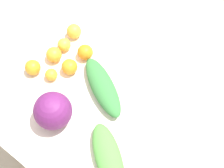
% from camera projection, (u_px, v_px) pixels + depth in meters
% --- Properties ---
extents(ground_plane, '(8.00, 8.00, 0.00)m').
position_uv_depth(ground_plane, '(112.00, 132.00, 2.24)').
color(ground_plane, '#B2A899').
extents(dining_table, '(1.13, 0.90, 0.73)m').
position_uv_depth(dining_table, '(112.00, 95.00, 1.69)').
color(dining_table, silver).
rests_on(dining_table, ground_plane).
extents(cabbage_purple, '(0.18, 0.18, 0.18)m').
position_uv_depth(cabbage_purple, '(53.00, 111.00, 1.44)').
color(cabbage_purple, '#601E5B').
rests_on(cabbage_purple, dining_table).
extents(greens_bunch_beet_tops, '(0.29, 0.33, 0.07)m').
position_uv_depth(greens_bunch_beet_tops, '(108.00, 157.00, 1.39)').
color(greens_bunch_beet_tops, '#4C933D').
rests_on(greens_bunch_beet_tops, dining_table).
extents(greens_bunch_chard, '(0.27, 0.37, 0.08)m').
position_uv_depth(greens_bunch_chard, '(103.00, 87.00, 1.56)').
color(greens_bunch_chard, '#337538').
rests_on(greens_bunch_chard, dining_table).
extents(orange_0, '(0.07, 0.07, 0.07)m').
position_uv_depth(orange_0, '(64.00, 45.00, 1.68)').
color(orange_0, '#F9A833').
rests_on(orange_0, dining_table).
extents(orange_1, '(0.06, 0.06, 0.06)m').
position_uv_depth(orange_1, '(51.00, 75.00, 1.60)').
color(orange_1, orange).
rests_on(orange_1, dining_table).
extents(orange_2, '(0.08, 0.08, 0.08)m').
position_uv_depth(orange_2, '(54.00, 55.00, 1.64)').
color(orange_2, orange).
rests_on(orange_2, dining_table).
extents(orange_3, '(0.08, 0.08, 0.08)m').
position_uv_depth(orange_3, '(33.00, 67.00, 1.61)').
color(orange_3, orange).
rests_on(orange_3, dining_table).
extents(orange_4, '(0.08, 0.08, 0.08)m').
position_uv_depth(orange_4, '(85.00, 52.00, 1.65)').
color(orange_4, orange).
rests_on(orange_4, dining_table).
extents(orange_5, '(0.08, 0.08, 0.08)m').
position_uv_depth(orange_5, '(74.00, 31.00, 1.71)').
color(orange_5, '#F9A833').
rests_on(orange_5, dining_table).
extents(orange_6, '(0.08, 0.08, 0.08)m').
position_uv_depth(orange_6, '(70.00, 67.00, 1.61)').
color(orange_6, orange).
rests_on(orange_6, dining_table).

